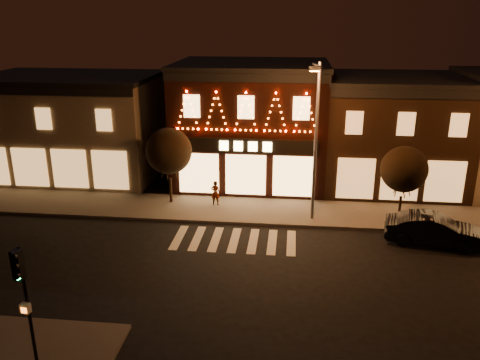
% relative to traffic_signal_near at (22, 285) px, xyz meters
% --- Properties ---
extents(ground, '(120.00, 120.00, 0.00)m').
position_rel_traffic_signal_near_xyz_m(ground, '(5.46, 6.60, -3.24)').
color(ground, black).
rests_on(ground, ground).
extents(sidewalk_far, '(44.00, 4.00, 0.15)m').
position_rel_traffic_signal_near_xyz_m(sidewalk_far, '(7.46, 14.60, -3.16)').
color(sidewalk_far, '#47423D').
rests_on(sidewalk_far, ground).
extents(building_left, '(12.20, 8.28, 7.30)m').
position_rel_traffic_signal_near_xyz_m(building_left, '(-7.54, 20.59, 0.42)').
color(building_left, brown).
rests_on(building_left, ground).
extents(building_pulp, '(10.20, 8.34, 8.30)m').
position_rel_traffic_signal_near_xyz_m(building_pulp, '(5.46, 20.58, 0.93)').
color(building_pulp, black).
rests_on(building_pulp, ground).
extents(building_right_a, '(9.20, 8.28, 7.50)m').
position_rel_traffic_signal_near_xyz_m(building_right_a, '(14.96, 20.59, 0.52)').
color(building_right_a, '#321E11').
rests_on(building_right_a, ground).
extents(traffic_signal_near, '(0.33, 0.46, 4.38)m').
position_rel_traffic_signal_near_xyz_m(traffic_signal_near, '(0.00, 0.00, 0.00)').
color(traffic_signal_near, black).
rests_on(traffic_signal_near, sidewalk_near).
extents(streetlamp_mid, '(0.72, 2.03, 8.85)m').
position_rel_traffic_signal_near_xyz_m(streetlamp_mid, '(9.56, 13.43, 2.11)').
color(streetlamp_mid, '#59595E').
rests_on(streetlamp_mid, sidewalk_far).
extents(tree_left, '(2.82, 2.82, 4.72)m').
position_rel_traffic_signal_near_xyz_m(tree_left, '(0.88, 15.33, 0.21)').
color(tree_left, black).
rests_on(tree_left, sidewalk_far).
extents(tree_right, '(2.59, 2.59, 4.33)m').
position_rel_traffic_signal_near_xyz_m(tree_right, '(14.55, 14.02, -0.06)').
color(tree_right, black).
rests_on(tree_right, sidewalk_far).
extents(dark_sedan, '(5.07, 2.49, 1.60)m').
position_rel_traffic_signal_near_xyz_m(dark_sedan, '(15.74, 11.28, -2.44)').
color(dark_sedan, black).
rests_on(dark_sedan, ground).
extents(pedestrian, '(0.59, 0.42, 1.54)m').
position_rel_traffic_signal_near_xyz_m(pedestrian, '(3.74, 15.16, -2.32)').
color(pedestrian, gray).
rests_on(pedestrian, sidewalk_far).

